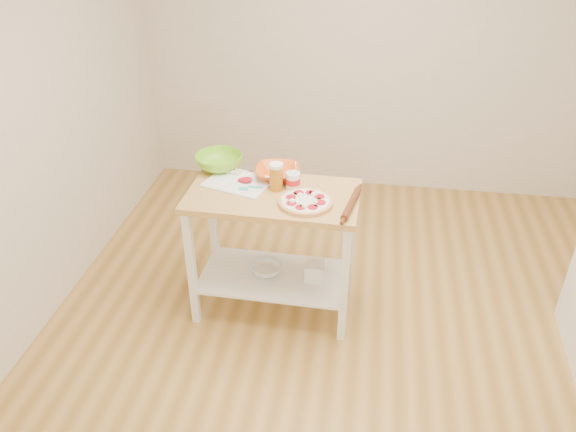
# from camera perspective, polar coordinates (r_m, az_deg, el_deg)

# --- Properties ---
(room_shell) EXTENTS (4.04, 4.54, 2.74)m
(room_shell) POSITION_cam_1_polar(r_m,az_deg,el_deg) (2.94, 7.01, 6.10)
(room_shell) COLOR #B68843
(room_shell) RESTS_ON ground
(prep_island) EXTENTS (1.08, 0.60, 0.90)m
(prep_island) POSITION_cam_1_polar(r_m,az_deg,el_deg) (3.62, -1.47, -1.23)
(prep_island) COLOR tan
(prep_island) RESTS_ON ground
(pizza) EXTENTS (0.33, 0.33, 0.05)m
(pizza) POSITION_cam_1_polar(r_m,az_deg,el_deg) (3.36, 1.79, 1.47)
(pizza) COLOR #E4A761
(pizza) RESTS_ON prep_island
(cutting_board) EXTENTS (0.47, 0.40, 0.04)m
(cutting_board) POSITION_cam_1_polar(r_m,az_deg,el_deg) (3.62, -5.01, 3.51)
(cutting_board) COLOR white
(cutting_board) RESTS_ON prep_island
(spatula) EXTENTS (0.15, 0.06, 0.01)m
(spatula) POSITION_cam_1_polar(r_m,az_deg,el_deg) (3.52, -3.88, 2.89)
(spatula) COLOR #34BBC5
(spatula) RESTS_ON cutting_board
(knife) EXTENTS (0.27, 0.07, 0.01)m
(knife) POSITION_cam_1_polar(r_m,az_deg,el_deg) (3.75, -6.14, 4.72)
(knife) COLOR silver
(knife) RESTS_ON cutting_board
(orange_bowl) EXTENTS (0.32, 0.32, 0.07)m
(orange_bowl) POSITION_cam_1_polar(r_m,az_deg,el_deg) (3.65, -1.06, 4.42)
(orange_bowl) COLOR #E25915
(orange_bowl) RESTS_ON prep_island
(green_bowl) EXTENTS (0.40, 0.40, 0.10)m
(green_bowl) POSITION_cam_1_polar(r_m,az_deg,el_deg) (3.79, -7.02, 5.50)
(green_bowl) COLOR #74BE21
(green_bowl) RESTS_ON prep_island
(beer_pint) EXTENTS (0.09, 0.09, 0.18)m
(beer_pint) POSITION_cam_1_polar(r_m,az_deg,el_deg) (3.49, -1.21, 4.03)
(beer_pint) COLOR #B16A15
(beer_pint) RESTS_ON prep_island
(yogurt_tub) EXTENTS (0.09, 0.09, 0.19)m
(yogurt_tub) POSITION_cam_1_polar(r_m,az_deg,el_deg) (3.51, 0.49, 3.62)
(yogurt_tub) COLOR white
(yogurt_tub) RESTS_ON prep_island
(rolling_pin) EXTENTS (0.11, 0.36, 0.04)m
(rolling_pin) POSITION_cam_1_polar(r_m,az_deg,el_deg) (3.35, 6.45, 1.25)
(rolling_pin) COLOR #602F16
(rolling_pin) RESTS_ON prep_island
(shelf_glass_bowl) EXTENTS (0.26, 0.26, 0.07)m
(shelf_glass_bowl) POSITION_cam_1_polar(r_m,az_deg,el_deg) (3.84, -2.21, -5.38)
(shelf_glass_bowl) COLOR silver
(shelf_glass_bowl) RESTS_ON prep_island
(shelf_bin) EXTENTS (0.13, 0.13, 0.12)m
(shelf_bin) POSITION_cam_1_polar(r_m,az_deg,el_deg) (3.78, 2.74, -5.62)
(shelf_bin) COLOR white
(shelf_bin) RESTS_ON prep_island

